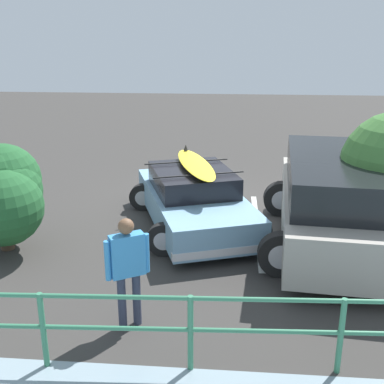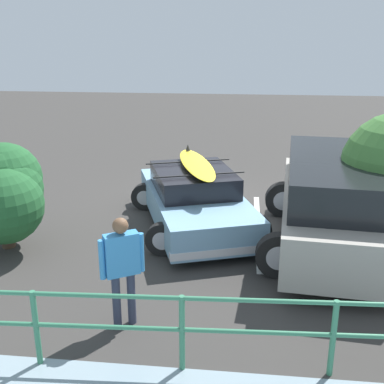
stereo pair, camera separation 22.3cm
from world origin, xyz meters
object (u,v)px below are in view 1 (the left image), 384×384
at_px(person_bystander, 128,263).
at_px(sedan_car, 194,199).
at_px(suv_car, 332,200).
at_px(bush_near_left, 3,192).

bearing_deg(person_bystander, sedan_car, -99.00).
height_order(sedan_car, person_bystander, person_bystander).
xyz_separation_m(suv_car, bush_near_left, (5.99, 0.74, 0.23)).
xyz_separation_m(suv_car, person_bystander, (3.22, 2.99, 0.06)).
bearing_deg(bush_near_left, sedan_car, -156.44).
relative_size(sedan_car, bush_near_left, 2.19).
distance_m(sedan_car, bush_near_left, 3.70).
distance_m(suv_car, bush_near_left, 6.04).
relative_size(suv_car, person_bystander, 3.15).
bearing_deg(suv_car, bush_near_left, 7.05).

